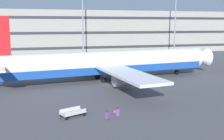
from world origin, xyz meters
TOP-DOWN VIEW (x-y plane):
  - ground_plane at (0.00, 0.00)m, footprint 600.00×600.00m
  - terminal_structure at (0.00, 53.13)m, footprint 139.43×18.97m
  - airliner at (0.62, 2.92)m, footprint 43.39×35.25m
  - light_mast_left at (1.89, 35.83)m, footprint 1.80×0.50m
  - light_mast_center_left at (30.78, 35.83)m, footprint 1.80×0.50m
  - suitcase_teal at (-4.01, -16.21)m, footprint 0.51×0.46m
  - suitcase_navy at (-2.81, -15.69)m, footprint 0.39×0.22m
  - backpack_silver at (-2.78, -14.67)m, footprint 0.38×0.39m
  - backpack_large at (-2.24, -13.93)m, footprint 0.43×0.37m
  - baggage_cart at (-7.31, -14.40)m, footprint 3.31×2.19m

SIDE VIEW (x-z plane):
  - ground_plane at x=0.00m, z-range 0.00..0.00m
  - backpack_silver at x=-2.78m, z-range -0.03..0.42m
  - backpack_large at x=-2.24m, z-range -0.03..0.52m
  - suitcase_teal at x=-4.01m, z-range -0.06..0.83m
  - baggage_cart at x=-7.31m, z-range 0.02..0.84m
  - suitcase_navy at x=-2.81m, z-range -0.08..0.96m
  - airliner at x=0.62m, z-range -2.46..8.32m
  - terminal_structure at x=0.00m, z-range 0.00..14.03m
  - light_mast_center_left at x=30.78m, z-range 1.66..21.75m
  - light_mast_left at x=1.89m, z-range 1.72..25.78m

